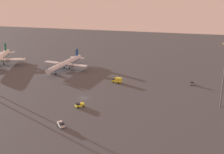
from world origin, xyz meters
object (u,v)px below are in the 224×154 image
pushback_tug (192,83)px  catering_truck (117,80)px  cargo_loader (61,124)px  apron_light_central (224,72)px  airplane_near_gate (65,64)px  baggage_tractor (80,105)px

pushback_tug → catering_truck: bearing=13.3°
pushback_tug → catering_truck: catering_truck is taller
cargo_loader → apron_light_central: (64.73, 36.44, 15.98)m
airplane_near_gate → pushback_tug: 82.49m
airplane_near_gate → pushback_tug: airplane_near_gate is taller
cargo_loader → apron_light_central: 75.98m
airplane_near_gate → baggage_tractor: bearing=126.7°
pushback_tug → baggage_tractor: (-51.66, -44.18, 0.11)m
pushback_tug → catering_truck: size_ratio=0.54×
pushback_tug → cargo_loader: (-52.33, -64.75, 0.11)m
airplane_near_gate → cargo_loader: airplane_near_gate is taller
pushback_tug → apron_light_central: size_ratio=0.11×
baggage_tractor → apron_light_central: 67.90m
airplane_near_gate → cargo_loader: (29.15, -77.26, -2.72)m
cargo_loader → catering_truck: (10.02, 59.00, 0.40)m
airplane_near_gate → baggage_tractor: 64.11m
airplane_near_gate → apron_light_central: bearing=165.5°
pushback_tug → cargo_loader: size_ratio=0.73×
baggage_tractor → apron_light_central: bearing=-117.6°
pushback_tug → baggage_tractor: baggage_tractor is taller
cargo_loader → baggage_tractor: bearing=-132.8°
catering_truck → baggage_tractor: catering_truck is taller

